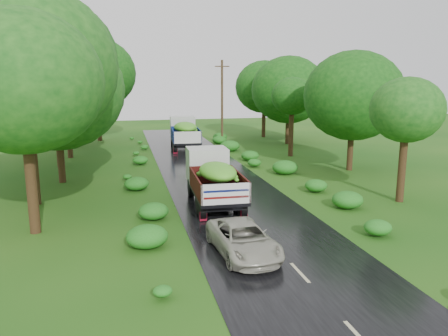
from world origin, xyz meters
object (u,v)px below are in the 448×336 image
object	(u,v)px
truck_far	(184,131)
utility_pole	(222,101)
car	(243,239)
truck_near	(213,176)

from	to	relation	value
truck_far	utility_pole	size ratio (longest dim) A/B	0.84
truck_far	car	xyz separation A→B (m)	(-1.47, -26.60, -1.05)
car	utility_pole	size ratio (longest dim) A/B	0.51
truck_near	utility_pole	size ratio (longest dim) A/B	0.77
truck_far	utility_pole	bearing A→B (deg)	30.83
car	utility_pole	xyz separation A→B (m)	(5.74, 28.81, 3.77)
truck_far	car	world-z (taller)	truck_far
truck_near	truck_far	bearing A→B (deg)	88.35
truck_near	car	distance (m)	7.23
truck_near	car	xyz separation A→B (m)	(-0.30, -7.16, -0.93)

